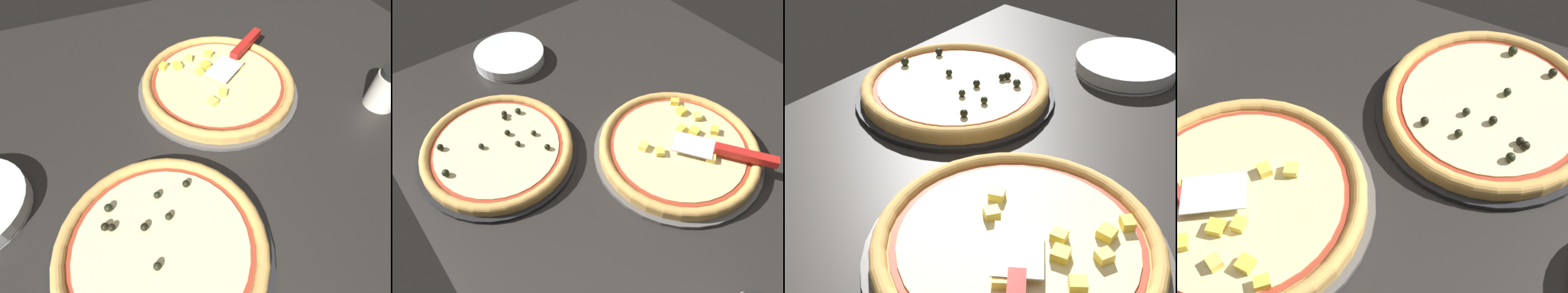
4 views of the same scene
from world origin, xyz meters
The scene contains 5 objects.
ground_plane centered at (0.00, 0.00, -1.80)cm, with size 148.09×112.01×3.60cm, color black.
pizza_pan_front centered at (-1.32, -2.93, 0.50)cm, with size 41.89×41.89×1.00cm, color #565451.
pizza_front centered at (-1.30, -2.96, 2.50)cm, with size 39.38×39.38×3.60cm.
pizza_pan_back centered at (26.32, 32.50, 0.50)cm, with size 39.80×39.80×1.00cm, color black.
pizza_back centered at (26.33, 32.50, 2.29)cm, with size 37.42×37.42×3.70cm.
Camera 4 is at (36.88, -32.85, 72.59)cm, focal length 50.00 mm.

